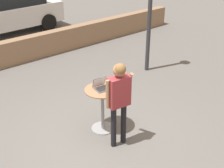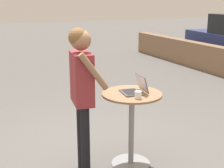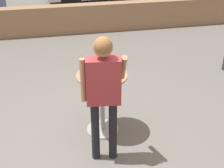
% 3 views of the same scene
% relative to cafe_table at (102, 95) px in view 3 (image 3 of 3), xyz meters
% --- Properties ---
extents(ground_plane, '(50.00, 50.00, 0.00)m').
position_rel_cafe_table_xyz_m(ground_plane, '(-0.36, -0.30, -0.63)').
color(ground_plane, '#5B5956').
extents(pavement_kerb, '(14.90, 0.35, 0.78)m').
position_rel_cafe_table_xyz_m(pavement_kerb, '(-0.36, 4.65, -0.24)').
color(pavement_kerb, '#84664C').
rests_on(pavement_kerb, ground_plane).
extents(cafe_table, '(0.74, 0.74, 0.98)m').
position_rel_cafe_table_xyz_m(cafe_table, '(0.00, 0.00, 0.00)').
color(cafe_table, gray).
rests_on(cafe_table, ground_plane).
extents(laptop, '(0.33, 0.32, 0.22)m').
position_rel_cafe_table_xyz_m(laptop, '(0.01, 0.04, 0.39)').
color(laptop, '#515156').
rests_on(laptop, cafe_table).
extents(coffee_mug, '(0.11, 0.08, 0.09)m').
position_rel_cafe_table_xyz_m(coffee_mug, '(0.22, -0.04, 0.39)').
color(coffee_mug, white).
rests_on(coffee_mug, cafe_table).
extents(standing_person, '(0.60, 0.36, 1.79)m').
position_rel_cafe_table_xyz_m(standing_person, '(-0.09, -0.61, 0.52)').
color(standing_person, black).
rests_on(standing_person, ground_plane).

